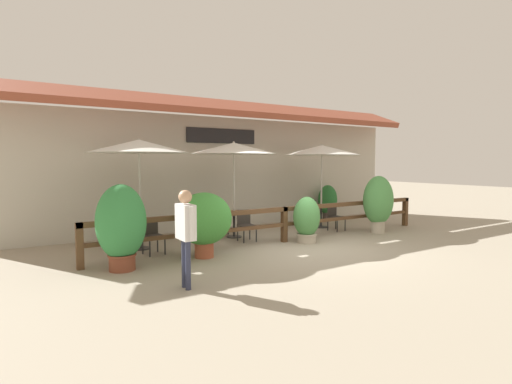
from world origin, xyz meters
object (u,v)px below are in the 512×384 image
at_px(dining_table_near, 141,225).
at_px(patio_umbrella_far, 322,150).
at_px(dining_table_far, 321,210).
at_px(potted_plant_small_flowering, 204,220).
at_px(chair_far_streetside, 335,216).
at_px(potted_plant_corner_fern, 378,202).
at_px(chair_middle_streetside, 246,224).
at_px(pedestrian, 186,226).
at_px(patio_umbrella_near, 139,146).
at_px(chair_middle_wallside, 221,218).
at_px(patio_umbrella_middle, 234,148).
at_px(potted_plant_tall_tropical, 328,201).
at_px(potted_plant_entrance_palm, 121,225).
at_px(chair_near_wallside, 130,227).
at_px(chair_near_streetside, 152,234).
at_px(potted_plant_broad_leaf, 307,219).
at_px(chair_far_wallside, 308,211).
at_px(dining_table_middle, 234,217).

distance_m(dining_table_near, patio_umbrella_far, 6.31).
relative_size(dining_table_far, potted_plant_small_flowering, 0.54).
height_order(chair_far_streetside, potted_plant_corner_fern, potted_plant_corner_fern).
height_order(chair_middle_streetside, pedestrian, pedestrian).
bearing_deg(dining_table_far, potted_plant_small_flowering, -161.57).
bearing_deg(patio_umbrella_near, dining_table_far, 0.40).
bearing_deg(chair_middle_wallside, pedestrian, 67.80).
relative_size(dining_table_far, chair_far_streetside, 0.94).
height_order(patio_umbrella_far, chair_far_streetside, patio_umbrella_far).
height_order(patio_umbrella_middle, dining_table_far, patio_umbrella_middle).
bearing_deg(potted_plant_corner_fern, patio_umbrella_near, 166.27).
bearing_deg(chair_far_streetside, potted_plant_small_flowering, -174.39).
bearing_deg(chair_middle_wallside, patio_umbrella_near, 27.92).
bearing_deg(potted_plant_small_flowering, dining_table_far, 18.43).
xyz_separation_m(chair_far_streetside, potted_plant_tall_tropical, (1.47, 1.92, 0.23)).
relative_size(potted_plant_small_flowering, potted_plant_entrance_palm, 0.86).
bearing_deg(chair_near_wallside, potted_plant_corner_fern, 175.94).
height_order(chair_middle_wallside, dining_table_far, chair_middle_wallside).
distance_m(patio_umbrella_middle, dining_table_far, 3.82).
bearing_deg(chair_near_streetside, potted_plant_tall_tropical, 7.43).
height_order(chair_middle_streetside, dining_table_far, chair_middle_streetside).
xyz_separation_m(dining_table_far, potted_plant_tall_tropical, (1.43, 1.23, 0.11)).
bearing_deg(potted_plant_broad_leaf, potted_plant_tall_tropical, 39.95).
distance_m(dining_table_far, potted_plant_corner_fern, 1.90).
distance_m(dining_table_near, potted_plant_tall_tropical, 7.54).
xyz_separation_m(chair_middle_wallside, potted_plant_small_flowering, (-1.69, -2.38, 0.38)).
xyz_separation_m(patio_umbrella_near, chair_near_streetside, (0.07, -0.68, -2.07)).
bearing_deg(potted_plant_small_flowering, chair_far_wallside, 25.04).
relative_size(dining_table_near, potted_plant_broad_leaf, 0.65).
bearing_deg(potted_plant_small_flowering, potted_plant_corner_fern, -0.14).
height_order(potted_plant_corner_fern, potted_plant_entrance_palm, potted_plant_corner_fern).
bearing_deg(dining_table_far, dining_table_middle, 179.03).
relative_size(patio_umbrella_middle, chair_far_streetside, 3.23).
bearing_deg(chair_near_wallside, potted_plant_entrance_palm, 86.12).
xyz_separation_m(patio_umbrella_far, potted_plant_corner_fern, (0.78, -1.70, -1.59)).
height_order(patio_umbrella_middle, dining_table_middle, patio_umbrella_middle).
bearing_deg(chair_far_wallside, patio_umbrella_far, 92.30).
height_order(patio_umbrella_near, dining_table_far, patio_umbrella_near).
height_order(chair_far_wallside, potted_plant_small_flowering, potted_plant_small_flowering).
xyz_separation_m(dining_table_far, chair_far_streetside, (-0.04, -0.69, -0.12)).
relative_size(patio_umbrella_near, dining_table_near, 3.43).
bearing_deg(chair_near_streetside, chair_middle_wallside, 21.55).
xyz_separation_m(chair_near_streetside, pedestrian, (-0.35, -2.84, 0.61)).
xyz_separation_m(dining_table_near, chair_far_streetside, (5.96, -0.65, -0.12)).
height_order(dining_table_far, potted_plant_entrance_palm, potted_plant_entrance_palm).
distance_m(dining_table_middle, potted_plant_corner_fern, 4.43).
relative_size(dining_table_far, potted_plant_corner_fern, 0.46).
distance_m(potted_plant_corner_fern, potted_plant_entrance_palm, 7.68).
distance_m(dining_table_near, chair_near_wallside, 0.69).
bearing_deg(potted_plant_broad_leaf, patio_umbrella_far, 39.40).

